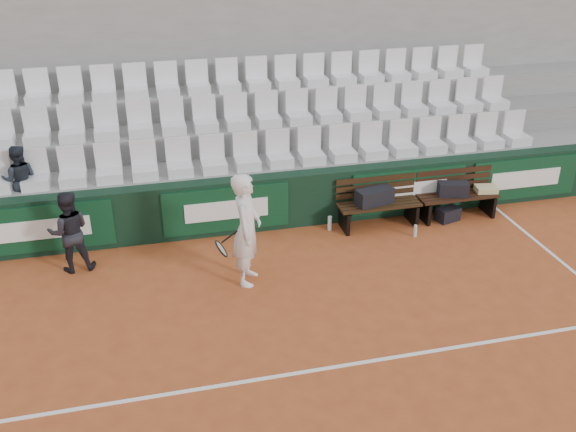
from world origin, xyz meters
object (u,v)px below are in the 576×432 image
object	(u,v)px
tennis_player	(247,229)
sports_bag_left	(374,196)
sports_bag_right	(453,189)
spectator_c	(15,154)
bench_left	(378,215)
bench_right	(456,206)
water_bottle_near	(330,223)
water_bottle_far	(415,231)
sports_bag_ground	(448,214)
ball_kid	(69,232)

from	to	relation	value
tennis_player	sports_bag_left	bearing A→B (deg)	26.74
sports_bag_right	spectator_c	xyz separation A→B (m)	(-7.51, 0.92, 1.02)
bench_left	bench_right	size ratio (longest dim) A/B	1.00
sports_bag_left	water_bottle_near	size ratio (longest dim) A/B	2.50
water_bottle_far	spectator_c	xyz separation A→B (m)	(-6.56, 1.47, 1.49)
water_bottle_far	sports_bag_left	bearing A→B (deg)	136.41
bench_right	water_bottle_near	bearing A→B (deg)	178.93
bench_right	water_bottle_far	world-z (taller)	bench_right
water_bottle_far	tennis_player	world-z (taller)	tennis_player
water_bottle_near	water_bottle_far	bearing A→B (deg)	-23.13
tennis_player	sports_bag_ground	bearing A→B (deg)	16.37
sports_bag_right	water_bottle_far	world-z (taller)	sports_bag_right
sports_bag_ground	sports_bag_left	bearing A→B (deg)	175.39
bench_left	spectator_c	xyz separation A→B (m)	(-6.07, 0.94, 1.37)
sports_bag_right	sports_bag_ground	size ratio (longest dim) A/B	1.29
sports_bag_right	water_bottle_far	distance (m)	1.19
sports_bag_ground	tennis_player	bearing A→B (deg)	-163.63
bench_right	ball_kid	bearing A→B (deg)	-177.72
sports_bag_right	sports_bag_left	bearing A→B (deg)	-179.99
sports_bag_left	bench_left	bearing A→B (deg)	-11.90
bench_left	bench_right	bearing A→B (deg)	0.47
spectator_c	water_bottle_near	bearing A→B (deg)	171.00
tennis_player	bench_right	bearing A→B (deg)	16.93
bench_left	water_bottle_near	bearing A→B (deg)	176.29
spectator_c	bench_left	bearing A→B (deg)	171.87
sports_bag_ground	tennis_player	world-z (taller)	tennis_player
sports_bag_right	bench_left	bearing A→B (deg)	-179.21
sports_bag_ground	water_bottle_far	distance (m)	0.95
sports_bag_ground	water_bottle_near	size ratio (longest dim) A/B	1.55
bench_left	ball_kid	bearing A→B (deg)	-177.19
sports_bag_right	water_bottle_far	size ratio (longest dim) A/B	2.44
spectator_c	ball_kid	bearing A→B (deg)	124.12
bench_right	tennis_player	xyz separation A→B (m)	(-4.18, -1.27, 0.67)
bench_left	sports_bag_right	size ratio (longest dim) A/B	2.78
bench_left	sports_bag_left	world-z (taller)	sports_bag_left
water_bottle_near	sports_bag_right	bearing A→B (deg)	-0.94
ball_kid	sports_bag_left	bearing A→B (deg)	178.74
sports_bag_ground	bench_left	bearing A→B (deg)	175.91
sports_bag_left	ball_kid	xyz separation A→B (m)	(-5.19, -0.28, 0.08)
sports_bag_left	spectator_c	bearing A→B (deg)	171.29
bench_left	sports_bag_ground	xyz separation A→B (m)	(1.33, -0.10, -0.10)
bench_right	ball_kid	xyz separation A→B (m)	(-6.83, -0.27, 0.45)
ball_kid	bench_left	bearing A→B (deg)	178.48
sports_bag_left	water_bottle_far	size ratio (longest dim) A/B	3.05
bench_left	bench_right	xyz separation A→B (m)	(1.55, 0.01, 0.00)
bench_right	water_bottle_far	bearing A→B (deg)	-152.55
bench_left	spectator_c	distance (m)	6.30
bench_right	spectator_c	distance (m)	7.80
bench_right	sports_bag_left	size ratio (longest dim) A/B	2.22
water_bottle_far	tennis_player	bearing A→B (deg)	-166.95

